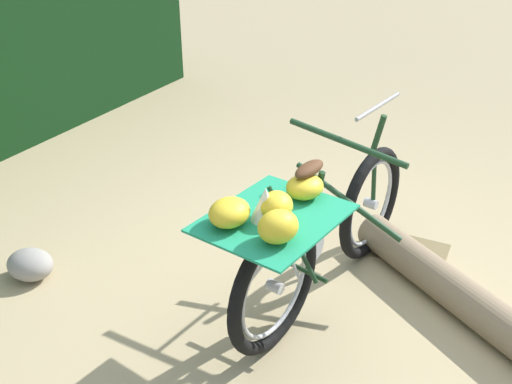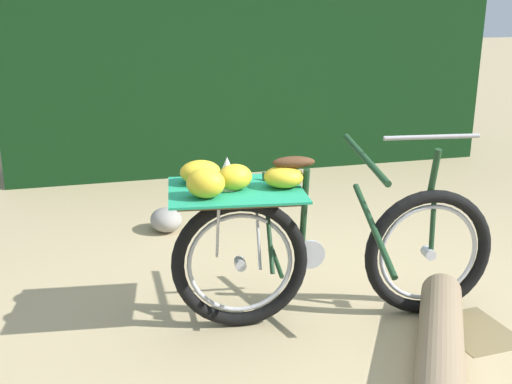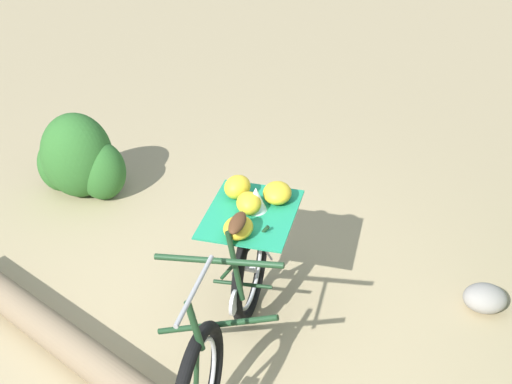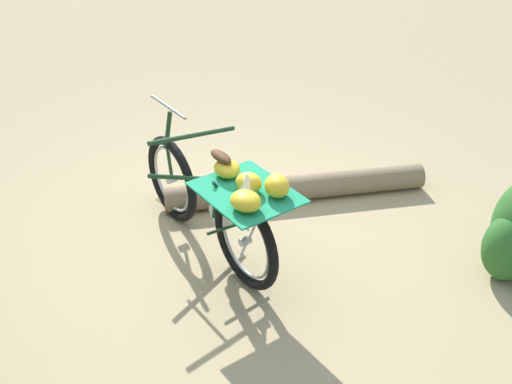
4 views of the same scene
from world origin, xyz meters
name	(u,v)px [view 3 (image 3 of 4)]	position (x,y,z in m)	size (l,w,h in m)	color
ground_plane	(216,370)	(0.00, 0.00, 0.00)	(60.00, 60.00, 0.00)	tan
bicycle	(233,291)	(-0.10, -0.17, 0.49)	(0.81, 1.80, 1.03)	black
fallen_log	(64,340)	(0.95, -0.07, 0.11)	(0.22, 0.22, 2.31)	#7F6B51
shrub_cluster	(79,160)	(1.38, -1.91, 0.33)	(0.78, 0.54, 0.75)	#2D6628
path_stone	(485,298)	(-1.74, -0.68, 0.09)	(0.29, 0.24, 0.18)	gray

